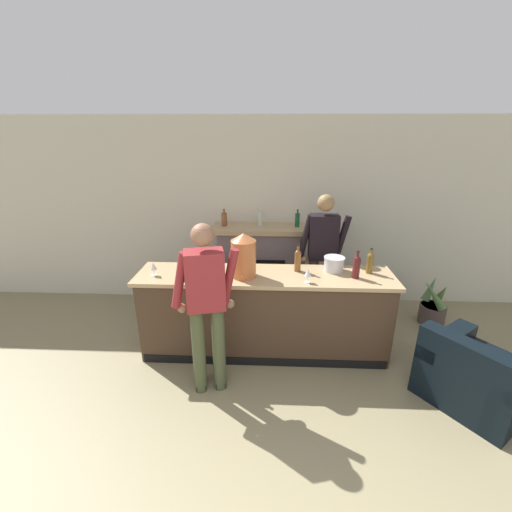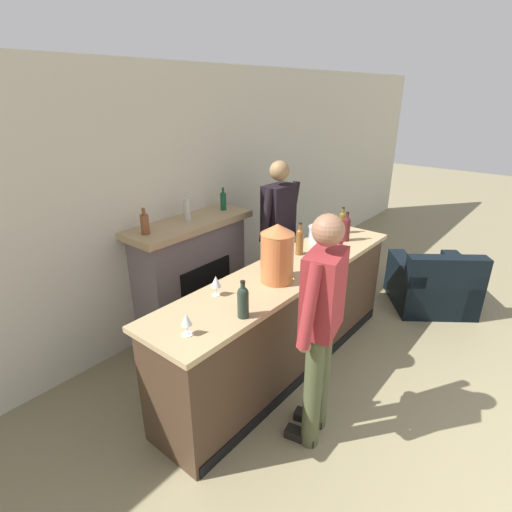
# 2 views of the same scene
# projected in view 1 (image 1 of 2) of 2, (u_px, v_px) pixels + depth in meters

# --- Properties ---
(wall_back_panel) EXTENTS (12.00, 0.07, 2.75)m
(wall_back_panel) POSITION_uv_depth(u_px,v_px,m) (266.00, 214.00, 5.09)
(wall_back_panel) COLOR beige
(wall_back_panel) RESTS_ON ground_plane
(bar_counter) EXTENTS (2.91, 0.64, 1.02)m
(bar_counter) POSITION_uv_depth(u_px,v_px,m) (265.00, 314.00, 4.03)
(bar_counter) COLOR #402D1F
(bar_counter) RESTS_ON ground_plane
(fireplace_stone) EXTENTS (1.40, 0.52, 1.55)m
(fireplace_stone) POSITION_uv_depth(u_px,v_px,m) (261.00, 266.00, 5.11)
(fireplace_stone) COLOR slate
(fireplace_stone) RESTS_ON ground_plane
(armchair_black) EXTENTS (1.22, 1.22, 0.78)m
(armchair_black) POSITION_uv_depth(u_px,v_px,m) (474.00, 379.00, 3.34)
(armchair_black) COLOR black
(armchair_black) RESTS_ON ground_plane
(potted_plant_corner) EXTENTS (0.43, 0.45, 0.67)m
(potted_plant_corner) POSITION_uv_depth(u_px,v_px,m) (433.00, 307.00, 4.74)
(potted_plant_corner) COLOR #50403C
(potted_plant_corner) RESTS_ON ground_plane
(person_customer) EXTENTS (0.65, 0.37, 1.79)m
(person_customer) POSITION_uv_depth(u_px,v_px,m) (206.00, 304.00, 3.26)
(person_customer) COLOR #434A2D
(person_customer) RESTS_ON ground_plane
(person_bartender) EXTENTS (0.66, 0.31, 1.82)m
(person_bartender) POSITION_uv_depth(u_px,v_px,m) (322.00, 257.00, 4.42)
(person_bartender) COLOR #493B33
(person_bartender) RESTS_ON ground_plane
(copper_dispenser) EXTENTS (0.28, 0.31, 0.50)m
(copper_dispenser) POSITION_uv_depth(u_px,v_px,m) (244.00, 255.00, 3.72)
(copper_dispenser) COLOR #C06A3A
(copper_dispenser) RESTS_ON bar_counter
(ice_bucket_steel) EXTENTS (0.24, 0.24, 0.17)m
(ice_bucket_steel) POSITION_uv_depth(u_px,v_px,m) (334.00, 264.00, 3.93)
(ice_bucket_steel) COLOR silver
(ice_bucket_steel) RESTS_ON bar_counter
(wine_bottle_merlot_tall) EXTENTS (0.08, 0.08, 0.31)m
(wine_bottle_merlot_tall) POSITION_uv_depth(u_px,v_px,m) (357.00, 266.00, 3.72)
(wine_bottle_merlot_tall) COLOR #4D1719
(wine_bottle_merlot_tall) RESTS_ON bar_counter
(wine_bottle_rose_blush) EXTENTS (0.07, 0.07, 0.32)m
(wine_bottle_rose_blush) POSITION_uv_depth(u_px,v_px,m) (298.00, 259.00, 3.90)
(wine_bottle_rose_blush) COLOR brown
(wine_bottle_rose_blush) RESTS_ON bar_counter
(wine_bottle_port_short) EXTENTS (0.07, 0.07, 0.30)m
(wine_bottle_port_short) POSITION_uv_depth(u_px,v_px,m) (370.00, 262.00, 3.85)
(wine_bottle_port_short) COLOR brown
(wine_bottle_port_short) RESTS_ON bar_counter
(wine_bottle_burgundy_dark) EXTENTS (0.08, 0.08, 0.28)m
(wine_bottle_burgundy_dark) POSITION_uv_depth(u_px,v_px,m) (186.00, 270.00, 3.64)
(wine_bottle_burgundy_dark) COLOR #202E26
(wine_bottle_burgundy_dark) RESTS_ON bar_counter
(wine_glass_by_dispenser) EXTENTS (0.07, 0.07, 0.16)m
(wine_glass_by_dispenser) POSITION_uv_depth(u_px,v_px,m) (153.00, 267.00, 3.79)
(wine_glass_by_dispenser) COLOR silver
(wine_glass_by_dispenser) RESTS_ON bar_counter
(wine_glass_front_right) EXTENTS (0.07, 0.07, 0.16)m
(wine_glass_front_right) POSITION_uv_depth(u_px,v_px,m) (308.00, 273.00, 3.62)
(wine_glass_front_right) COLOR silver
(wine_glass_front_right) RESTS_ON bar_counter
(wine_glass_near_bucket) EXTENTS (0.08, 0.08, 0.16)m
(wine_glass_near_bucket) POSITION_uv_depth(u_px,v_px,m) (203.00, 259.00, 3.99)
(wine_glass_near_bucket) COLOR silver
(wine_glass_near_bucket) RESTS_ON bar_counter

